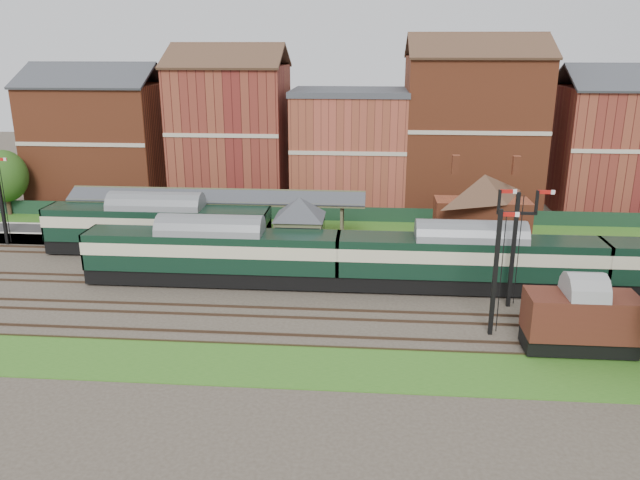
# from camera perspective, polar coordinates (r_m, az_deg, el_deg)

# --- Properties ---
(ground) EXTENTS (160.00, 160.00, 0.00)m
(ground) POSITION_cam_1_polar(r_m,az_deg,el_deg) (46.25, 1.43, -4.33)
(ground) COLOR #473D33
(ground) RESTS_ON ground
(grass_back) EXTENTS (90.00, 4.50, 0.06)m
(grass_back) POSITION_cam_1_polar(r_m,az_deg,el_deg) (61.37, 2.29, 1.24)
(grass_back) COLOR #2D6619
(grass_back) RESTS_ON ground
(grass_front) EXTENTS (90.00, 5.00, 0.06)m
(grass_front) POSITION_cam_1_polar(r_m,az_deg,el_deg) (35.40, 0.30, -11.50)
(grass_front) COLOR #2D6619
(grass_front) RESTS_ON ground
(fence) EXTENTS (90.00, 0.12, 1.50)m
(fence) POSITION_cam_1_polar(r_m,az_deg,el_deg) (63.10, 2.37, 2.38)
(fence) COLOR #193823
(fence) RESTS_ON ground
(platform) EXTENTS (55.00, 3.40, 1.00)m
(platform) POSITION_cam_1_polar(r_m,az_deg,el_deg) (55.70, -3.13, 0.03)
(platform) COLOR #2D2D2D
(platform) RESTS_ON ground
(signal_box) EXTENTS (5.40, 5.40, 6.00)m
(signal_box) POSITION_cam_1_polar(r_m,az_deg,el_deg) (48.50, -1.86, 0.71)
(signal_box) COLOR #637352
(signal_box) RESTS_ON ground
(brick_hut) EXTENTS (3.20, 2.64, 2.94)m
(brick_hut) POSITION_cam_1_polar(r_m,az_deg,el_deg) (48.90, 7.52, -1.76)
(brick_hut) COLOR maroon
(brick_hut) RESTS_ON ground
(station_building) EXTENTS (8.10, 8.10, 5.90)m
(station_building) POSITION_cam_1_polar(r_m,az_deg,el_deg) (55.12, 14.63, 3.03)
(station_building) COLOR #964426
(station_building) RESTS_ON platform
(canopy) EXTENTS (26.00, 3.89, 4.08)m
(canopy) POSITION_cam_1_polar(r_m,az_deg,el_deg) (55.73, -9.34, 4.19)
(canopy) COLOR brown
(canopy) RESTS_ON platform
(semaphore_bracket) EXTENTS (3.60, 0.25, 8.18)m
(semaphore_bracket) POSITION_cam_1_polar(r_m,az_deg,el_deg) (43.39, 17.36, -0.15)
(semaphore_bracket) COLOR black
(semaphore_bracket) RESTS_ON ground
(semaphore_platform_end) EXTENTS (1.23, 0.25, 8.00)m
(semaphore_platform_end) POSITION_cam_1_polar(r_m,az_deg,el_deg) (61.66, -27.14, 3.34)
(semaphore_platform_end) COLOR black
(semaphore_platform_end) RESTS_ON ground
(semaphore_siding) EXTENTS (1.23, 0.25, 8.00)m
(semaphore_siding) POSITION_cam_1_polar(r_m,az_deg,el_deg) (38.94, 15.78, -2.75)
(semaphore_siding) COLOR black
(semaphore_siding) RESTS_ON ground
(town_backdrop) EXTENTS (69.00, 10.00, 16.00)m
(town_backdrop) POSITION_cam_1_polar(r_m,az_deg,el_deg) (68.68, 2.54, 8.94)
(town_backdrop) COLOR #964426
(town_backdrop) RESTS_ON ground
(dmu_train) EXTENTS (56.19, 2.95, 4.32)m
(dmu_train) POSITION_cam_1_polar(r_m,az_deg,el_deg) (45.89, 13.43, -1.65)
(dmu_train) COLOR black
(dmu_train) RESTS_ON ground
(platform_railcar) EXTENTS (19.03, 3.00, 4.38)m
(platform_railcar) POSITION_cam_1_polar(r_m,az_deg,el_deg) (54.49, -14.61, 1.33)
(platform_railcar) COLOR black
(platform_railcar) RESTS_ON ground
(goods_van_a) EXTENTS (6.22, 2.69, 3.77)m
(goods_van_a) POSITION_cam_1_polar(r_m,az_deg,el_deg) (39.05, 22.73, -6.62)
(goods_van_a) COLOR black
(goods_van_a) RESTS_ON ground
(tree_back) EXTENTS (4.69, 4.69, 6.86)m
(tree_back) POSITION_cam_1_polar(r_m,az_deg,el_deg) (72.49, -26.90, 5.23)
(tree_back) COLOR #382619
(tree_back) RESTS_ON ground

